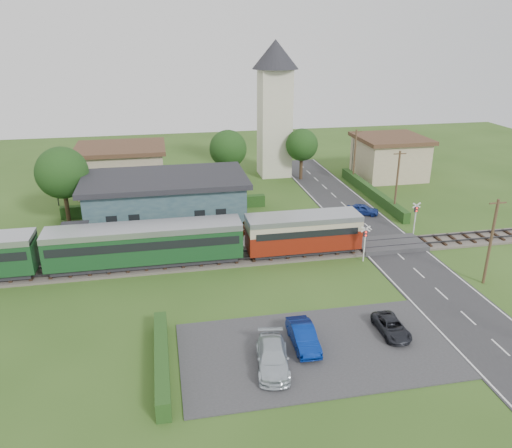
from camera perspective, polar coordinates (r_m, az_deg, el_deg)
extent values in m
plane|color=#2D4C19|center=(42.72, 3.96, -4.73)|extent=(120.00, 120.00, 0.00)
cube|color=#4C443D|center=(44.42, 3.30, -3.50)|extent=(76.00, 3.20, 0.20)
cube|color=#3F3F47|center=(43.66, 3.54, -3.51)|extent=(76.00, 0.08, 0.15)
cube|color=#3F3F47|center=(44.93, 3.09, -2.76)|extent=(76.00, 0.08, 0.15)
cube|color=#28282B|center=(46.14, 16.08, -3.47)|extent=(6.00, 70.00, 0.05)
cube|color=#333335|center=(32.43, 6.89, -14.08)|extent=(17.00, 9.00, 0.08)
cube|color=#333335|center=(47.68, 15.05, -2.28)|extent=(6.20, 3.40, 0.45)
cube|color=gray|center=(46.08, -9.85, -2.67)|extent=(30.00, 3.00, 0.45)
cube|color=beige|center=(46.18, -19.91, -1.72)|extent=(2.00, 2.00, 2.40)
cube|color=#232328|center=(45.73, -20.11, -0.25)|extent=(2.30, 2.30, 0.15)
cube|color=#284653|center=(50.70, -10.22, 2.21)|extent=(15.00, 8.00, 4.80)
cube|color=#232328|center=(49.91, -10.42, 5.08)|extent=(16.00, 9.00, 0.50)
cube|color=#232328|center=(47.46, -9.99, -0.81)|extent=(1.20, 0.12, 2.20)
cube|color=black|center=(47.23, -16.15, 0.23)|extent=(1.00, 0.12, 1.20)
cube|color=black|center=(47.07, -13.73, 0.40)|extent=(1.00, 0.12, 1.20)
cube|color=black|center=(47.10, -6.44, 0.91)|extent=(1.00, 0.12, 1.20)
cube|color=black|center=(47.28, -4.03, 1.08)|extent=(1.00, 0.12, 1.20)
cube|color=#232328|center=(44.62, 5.35, -2.75)|extent=(9.00, 2.20, 0.50)
cube|color=maroon|center=(44.23, 5.39, -1.57)|extent=(10.00, 2.80, 1.80)
cube|color=#B8AB8E|center=(43.75, 5.45, -0.06)|extent=(10.00, 2.82, 0.90)
cube|color=black|center=(43.88, 5.43, -0.49)|extent=(9.00, 2.88, 0.60)
cube|color=#A4A8B0|center=(43.52, 5.48, 0.74)|extent=(10.00, 2.90, 0.45)
cube|color=#232328|center=(43.05, -12.36, -4.12)|extent=(15.20, 2.20, 0.50)
cube|color=#153E1D|center=(42.44, -12.52, -2.29)|extent=(16.00, 2.80, 2.60)
cube|color=black|center=(42.28, -12.56, -1.80)|extent=(15.40, 2.86, 0.70)
cube|color=#A4A8B0|center=(41.91, -12.67, -0.54)|extent=(16.00, 2.90, 0.50)
cube|color=beige|center=(67.77, 2.13, 11.39)|extent=(4.00, 4.00, 14.00)
cone|color=#232328|center=(66.81, 2.24, 18.84)|extent=(6.00, 6.00, 3.60)
cube|color=tan|center=(64.26, -15.04, 6.00)|extent=(10.00, 8.00, 5.00)
cube|color=#472D1E|center=(63.62, -15.28, 8.38)|extent=(10.80, 8.80, 0.50)
cube|color=tan|center=(69.99, 14.99, 7.23)|extent=(8.00, 8.00, 5.00)
cube|color=#472D1E|center=(69.40, 15.21, 9.43)|extent=(8.80, 8.80, 0.50)
cube|color=#193814|center=(30.91, -10.71, -15.07)|extent=(0.80, 9.00, 1.20)
cube|color=#193814|center=(61.11, 13.08, 3.53)|extent=(0.80, 18.00, 1.20)
cube|color=#193814|center=(55.53, -10.23, 2.00)|extent=(22.00, 0.80, 1.30)
cylinder|color=#332316|center=(54.53, -20.83, 2.11)|extent=(0.44, 0.44, 4.12)
sphere|color=#143311|center=(53.60, -21.29, 5.48)|extent=(5.20, 5.20, 5.20)
cylinder|color=#332316|center=(62.85, -3.16, 5.82)|extent=(0.44, 0.44, 3.85)
sphere|color=#143311|center=(62.08, -3.21, 8.59)|extent=(4.60, 4.60, 4.60)
cylinder|color=#332316|center=(66.81, 5.18, 6.59)|extent=(0.44, 0.44, 3.58)
sphere|color=#143311|center=(66.13, 5.26, 9.01)|extent=(4.20, 4.20, 4.20)
cylinder|color=#473321|center=(42.31, 25.23, -1.92)|extent=(0.22, 0.22, 7.00)
cube|color=#473321|center=(41.27, 25.92, 2.17)|extent=(1.40, 0.10, 0.10)
cylinder|color=#473321|center=(55.12, 15.79, 4.49)|extent=(0.22, 0.22, 7.00)
cube|color=#473321|center=(54.32, 16.13, 7.72)|extent=(1.40, 0.10, 0.10)
cylinder|color=#473321|center=(65.65, 11.21, 7.54)|extent=(0.22, 0.22, 7.00)
cube|color=#473321|center=(64.98, 11.41, 10.28)|extent=(1.40, 0.10, 0.10)
cylinder|color=silver|center=(43.75, 12.28, -2.38)|extent=(0.12, 0.12, 3.00)
cube|color=#232328|center=(43.32, 12.40, -1.05)|extent=(0.35, 0.18, 0.55)
sphere|color=#FF190C|center=(43.16, 12.47, -0.93)|extent=(0.14, 0.14, 0.14)
sphere|color=#FF190C|center=(43.28, 12.44, -1.29)|extent=(0.14, 0.14, 0.14)
cube|color=silver|center=(43.17, 12.44, -0.56)|extent=(0.84, 0.05, 0.55)
cube|color=silver|center=(43.17, 12.44, -0.56)|extent=(0.84, 0.05, 0.55)
cylinder|color=silver|center=(50.79, 17.70, 0.46)|extent=(0.12, 0.12, 3.00)
cube|color=#232328|center=(50.42, 17.84, 1.63)|extent=(0.35, 0.18, 0.55)
sphere|color=#FF190C|center=(50.28, 17.92, 1.74)|extent=(0.14, 0.14, 0.14)
sphere|color=#FF190C|center=(50.37, 17.88, 1.42)|extent=(0.14, 0.14, 0.14)
cube|color=silver|center=(50.30, 17.89, 2.05)|extent=(0.84, 0.05, 0.55)
cube|color=silver|center=(50.30, 17.89, 2.05)|extent=(0.84, 0.05, 0.55)
cylinder|color=#3F3F47|center=(60.42, -21.92, 4.20)|extent=(0.14, 0.14, 5.00)
sphere|color=orange|center=(59.79, -22.25, 6.49)|extent=(0.30, 0.30, 0.30)
cylinder|color=#3F3F47|center=(71.04, 11.02, 7.77)|extent=(0.14, 0.14, 5.00)
sphere|color=orange|center=(70.51, 11.16, 9.74)|extent=(0.30, 0.30, 0.30)
imported|color=navy|center=(55.02, 12.09, 1.65)|extent=(3.65, 2.65, 1.15)
imported|color=navy|center=(32.31, 5.42, -12.64)|extent=(1.47, 4.05, 1.33)
imported|color=silver|center=(30.41, 1.92, -15.00)|extent=(2.53, 4.78, 1.32)
imported|color=black|center=(34.55, 15.22, -11.26)|extent=(1.64, 3.53, 0.98)
imported|color=gray|center=(46.20, -1.36, -0.75)|extent=(0.76, 0.60, 1.82)
imported|color=gray|center=(45.16, -15.76, -2.13)|extent=(0.82, 0.99, 1.83)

